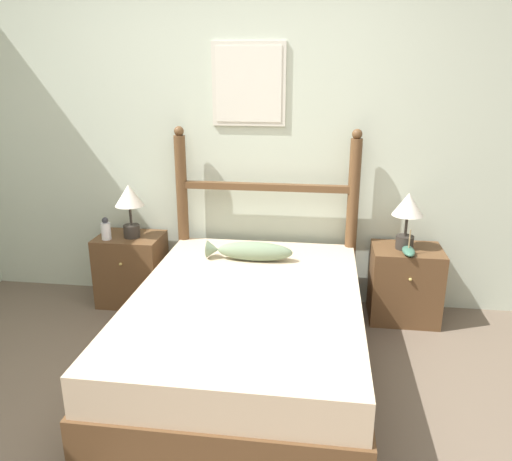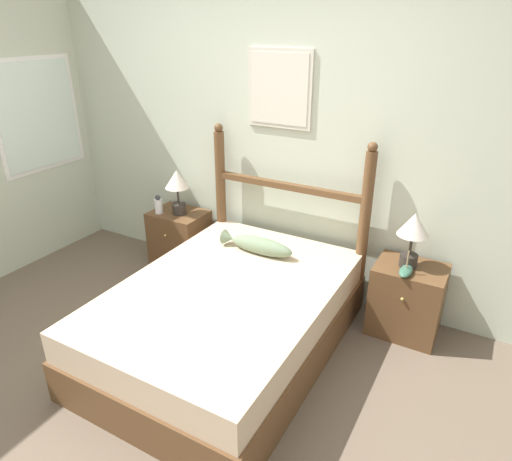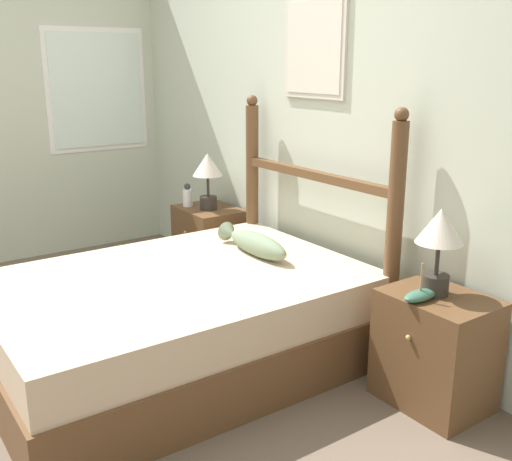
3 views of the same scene
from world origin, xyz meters
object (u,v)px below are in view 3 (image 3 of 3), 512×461
(model_boat, at_px, (420,295))
(table_lamp_right, at_px, (439,236))
(nightstand_left, at_px, (210,244))
(nightstand_right, at_px, (435,350))
(table_lamp_left, at_px, (208,171))
(bottle, at_px, (188,196))
(bed, at_px, (179,320))
(fish_pillow, at_px, (254,243))

(model_boat, bearing_deg, table_lamp_right, 95.93)
(nightstand_left, height_order, nightstand_right, same)
(nightstand_right, relative_size, table_lamp_right, 1.34)
(table_lamp_right, bearing_deg, nightstand_right, 10.26)
(nightstand_left, height_order, table_lamp_left, table_lamp_left)
(table_lamp_left, relative_size, model_boat, 2.14)
(nightstand_left, relative_size, bottle, 3.18)
(table_lamp_left, height_order, bottle, table_lamp_left)
(bed, bearing_deg, fish_pillow, 96.43)
(bed, bearing_deg, bottle, 148.85)
(bed, bearing_deg, nightstand_left, 142.07)
(nightstand_right, xyz_separation_m, table_lamp_right, (-0.03, -0.01, 0.56))
(table_lamp_right, height_order, fish_pillow, table_lamp_right)
(nightstand_right, xyz_separation_m, bottle, (-2.22, -0.10, 0.35))
(bed, xyz_separation_m, bottle, (-1.18, 0.71, 0.37))
(bed, height_order, table_lamp_left, table_lamp_left)
(fish_pillow, bearing_deg, nightstand_left, 164.25)
(nightstand_right, distance_m, table_lamp_right, 0.56)
(table_lamp_left, distance_m, fish_pillow, 1.02)
(nightstand_left, relative_size, table_lamp_right, 1.34)
(bed, distance_m, table_lamp_right, 1.42)
(model_boat, distance_m, fish_pillow, 1.10)
(table_lamp_right, bearing_deg, bed, -141.45)
(nightstand_left, bearing_deg, bed, -37.93)
(bed, distance_m, table_lamp_left, 1.41)
(bottle, height_order, fish_pillow, bottle)
(bed, bearing_deg, model_boat, 33.98)
(bed, xyz_separation_m, nightstand_left, (-1.04, 0.81, 0.02))
(bed, distance_m, nightstand_right, 1.32)
(nightstand_left, xyz_separation_m, nightstand_right, (2.09, 0.00, 0.00))
(bed, distance_m, model_boat, 1.28)
(model_boat, bearing_deg, fish_pillow, -171.85)
(table_lamp_left, bearing_deg, fish_pillow, -15.05)
(table_lamp_left, bearing_deg, table_lamp_right, 0.47)
(table_lamp_left, bearing_deg, bed, -38.07)
(fish_pillow, bearing_deg, model_boat, 8.15)
(nightstand_left, height_order, model_boat, model_boat)
(nightstand_left, bearing_deg, bottle, -144.18)
(nightstand_left, bearing_deg, table_lamp_left, -33.35)
(model_boat, bearing_deg, bed, -146.02)
(bed, height_order, table_lamp_right, table_lamp_right)
(table_lamp_left, xyz_separation_m, bottle, (-0.17, -0.08, -0.21))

